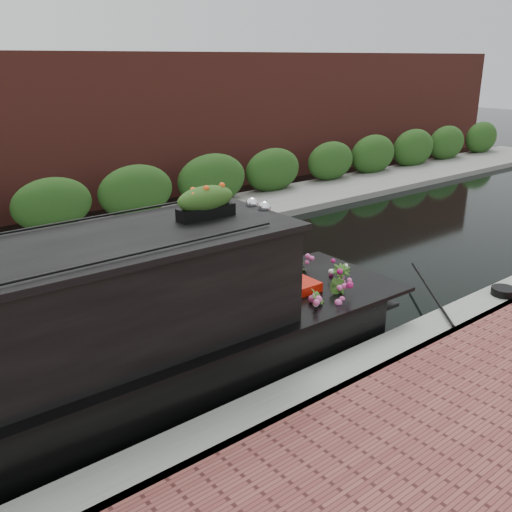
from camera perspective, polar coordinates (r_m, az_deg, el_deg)
ground at (r=9.34m, az=-8.40°, el=-5.31°), size 80.00×80.00×0.00m
near_bank_coping at (r=7.03m, az=6.09°, el=-14.07°), size 40.00×0.60×0.50m
far_bank_path at (r=12.92m, az=-18.07°, el=0.94°), size 40.00×2.40×0.34m
far_hedge at (r=13.73m, az=-19.47°, el=1.84°), size 40.00×1.10×2.80m
far_brick_wall at (r=15.66m, az=-22.17°, el=3.58°), size 40.00×1.00×8.00m
rope_fender at (r=9.43m, az=10.18°, el=-4.10°), size 0.32×0.33×0.32m
coiled_mooring_rope at (r=9.95m, az=23.53°, el=-3.26°), size 0.39×0.39×0.12m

